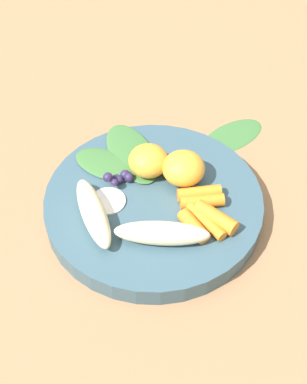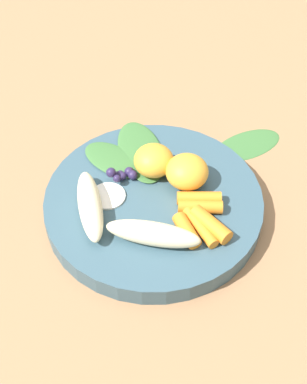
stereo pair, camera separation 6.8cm
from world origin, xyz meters
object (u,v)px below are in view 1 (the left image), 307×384
Objects in this scene: banana_peeled_left at (162,233)px; orange_segment_near at (148,161)px; kale_leaf_stray at (233,135)px; banana_peeled_right at (93,213)px; bowl at (154,204)px.

orange_segment_near is (0.09, -0.08, 0.01)m from banana_peeled_left.
orange_segment_near is 0.17m from kale_leaf_stray.
orange_segment_near reaches higher than kale_leaf_stray.
bowl is at bearing 97.13° from banana_peeled_right.
orange_segment_near is 0.48× the size of kale_leaf_stray.
kale_leaf_stray is at bearing 113.58° from banana_peeled_right.
banana_peeled_left is at bearing 49.07° from banana_peeled_right.
orange_segment_near is at bearing 101.37° from banana_peeled_left.
bowl is 2.56× the size of kale_leaf_stray.
bowl is 2.48× the size of banana_peeled_right.
banana_peeled_left is at bearing 140.01° from orange_segment_near.
bowl is at bearing 101.32° from banana_peeled_left.
kale_leaf_stray is (-0.02, -0.27, -0.04)m from banana_peeled_right.
banana_peeled_right reaches higher than bowl.
orange_segment_near is at bearing -178.31° from kale_leaf_stray.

